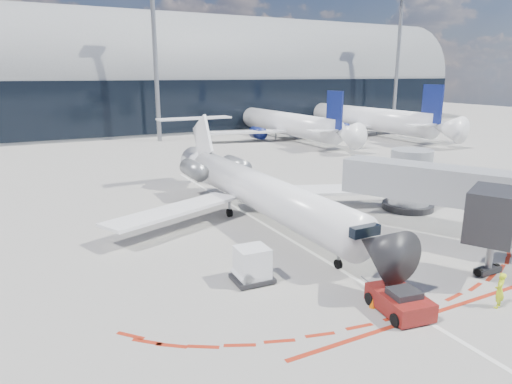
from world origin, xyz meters
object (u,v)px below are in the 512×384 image
ramp_worker (500,290)px  uld_container (252,265)px  regional_jet (255,188)px  pushback_tug (400,301)px

ramp_worker → uld_container: bearing=-63.5°
regional_jet → pushback_tug: regional_jet is taller
ramp_worker → uld_container: size_ratio=0.82×
regional_jet → pushback_tug: 15.43m
regional_jet → pushback_tug: bearing=-91.7°
uld_container → pushback_tug: bearing=-49.5°
pushback_tug → ramp_worker: size_ratio=2.78×
ramp_worker → uld_container: uld_container is taller
regional_jet → ramp_worker: regional_jet is taller
uld_container → ramp_worker: bearing=-37.8°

